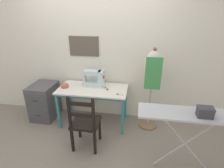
# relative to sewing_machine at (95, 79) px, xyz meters

# --- Properties ---
(ground_plane) EXTENTS (14.00, 14.00, 0.00)m
(ground_plane) POSITION_rel_sewing_machine_xyz_m (-0.01, -0.42, -0.84)
(ground_plane) COLOR gray
(wall_back) EXTENTS (10.00, 0.07, 2.55)m
(wall_back) POSITION_rel_sewing_machine_xyz_m (-0.01, 0.25, 0.44)
(wall_back) COLOR silver
(wall_back) RESTS_ON ground_plane
(sewing_table) EXTENTS (1.20, 0.60, 0.70)m
(sewing_table) POSITION_rel_sewing_machine_xyz_m (-0.01, -0.13, -0.21)
(sewing_table) COLOR silver
(sewing_table) RESTS_ON ground_plane
(sewing_machine) EXTENTS (0.38, 0.19, 0.31)m
(sewing_machine) POSITION_rel_sewing_machine_xyz_m (0.00, 0.00, 0.00)
(sewing_machine) COLOR silver
(sewing_machine) RESTS_ON sewing_table
(fabric_bowl) EXTENTS (0.13, 0.13, 0.06)m
(fabric_bowl) POSITION_rel_sewing_machine_xyz_m (-0.51, -0.15, -0.11)
(fabric_bowl) COLOR #B25647
(fabric_bowl) RESTS_ON sewing_table
(scissors) EXTENTS (0.12, 0.06, 0.01)m
(scissors) POSITION_rel_sewing_machine_xyz_m (0.47, -0.28, -0.13)
(scissors) COLOR silver
(scissors) RESTS_ON sewing_table
(thread_spool_near_machine) EXTENTS (0.03, 0.03, 0.03)m
(thread_spool_near_machine) POSITION_rel_sewing_machine_xyz_m (0.20, -0.07, -0.12)
(thread_spool_near_machine) COLOR red
(thread_spool_near_machine) RESTS_ON sewing_table
(thread_spool_mid_table) EXTENTS (0.03, 0.03, 0.04)m
(thread_spool_mid_table) POSITION_rel_sewing_machine_xyz_m (0.25, -0.14, -0.12)
(thread_spool_mid_table) COLOR black
(thread_spool_mid_table) RESTS_ON sewing_table
(wooden_chair) EXTENTS (0.40, 0.38, 0.92)m
(wooden_chair) POSITION_rel_sewing_machine_xyz_m (0.03, -0.75, -0.41)
(wooden_chair) COLOR black
(wooden_chair) RESTS_ON ground_plane
(filing_cabinet) EXTENTS (0.42, 0.55, 0.68)m
(filing_cabinet) POSITION_rel_sewing_machine_xyz_m (-1.00, -0.07, -0.50)
(filing_cabinet) COLOR #4C4C51
(filing_cabinet) RESTS_ON ground_plane
(dress_form) EXTENTS (0.32, 0.32, 1.44)m
(dress_form) POSITION_rel_sewing_machine_xyz_m (0.99, -0.06, 0.16)
(dress_form) COLOR #846647
(dress_form) RESTS_ON ground_plane
(ironing_board) EXTENTS (1.21, 0.33, 0.87)m
(ironing_board) POSITION_rel_sewing_machine_xyz_m (1.39, -0.95, -0.02)
(ironing_board) COLOR #ADB2B7
(ironing_board) RESTS_ON ground_plane
(storage_box) EXTENTS (0.17, 0.12, 0.12)m
(storage_box) POSITION_rel_sewing_machine_xyz_m (1.51, -0.99, 0.09)
(storage_box) COLOR #333338
(storage_box) RESTS_ON ironing_board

